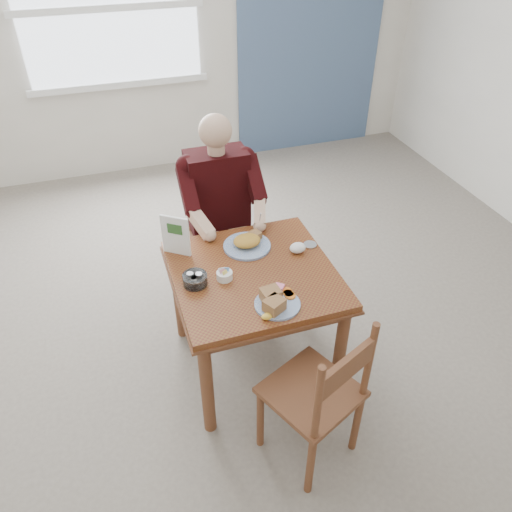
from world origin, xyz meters
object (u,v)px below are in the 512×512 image
object	(u,v)px
near_plate	(275,301)
chair_near	(319,396)
far_plate	(248,243)
table	(254,286)
diner	(221,201)
chair_far	(219,235)

from	to	relation	value
near_plate	chair_near	bearing A→B (deg)	-78.08
far_plate	table	bearing A→B (deg)	-99.19
table	diner	bearing A→B (deg)	90.00
far_plate	chair_far	bearing A→B (deg)	93.96
near_plate	far_plate	bearing A→B (deg)	87.80
chair_far	far_plate	xyz separation A→B (m)	(0.04, -0.56, 0.30)
table	chair_near	bearing A→B (deg)	-81.64
chair_far	chair_near	world-z (taller)	same
diner	near_plate	bearing A→B (deg)	-88.99
near_plate	chair_far	bearing A→B (deg)	90.93
chair_far	far_plate	world-z (taller)	chair_far
near_plate	far_plate	size ratio (longest dim) A/B	0.82
diner	far_plate	distance (m)	0.47
table	far_plate	bearing A→B (deg)	80.81
diner	near_plate	xyz separation A→B (m)	(0.02, -1.01, -0.03)
chair_far	near_plate	xyz separation A→B (m)	(0.02, -1.10, 0.30)
chair_near	chair_far	bearing A→B (deg)	93.96
table	far_plate	world-z (taller)	far_plate
near_plate	diner	bearing A→B (deg)	91.01
chair_far	far_plate	size ratio (longest dim) A/B	2.52
table	far_plate	distance (m)	0.28
chair_near	table	bearing A→B (deg)	98.36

